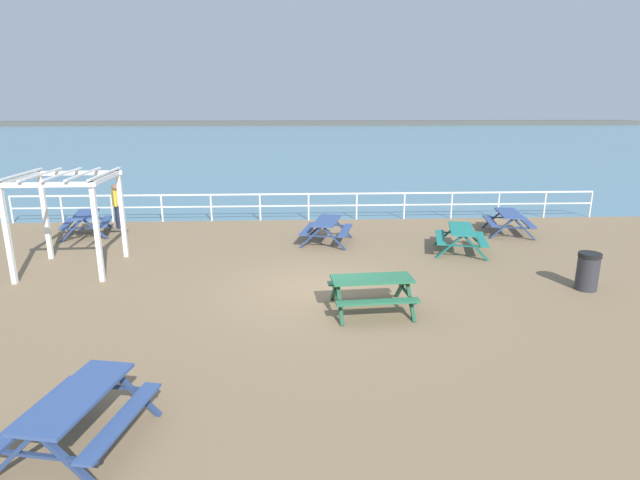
# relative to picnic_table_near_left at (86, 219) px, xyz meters

# --- Properties ---
(ground_plane) EXTENTS (30.00, 24.00, 0.20)m
(ground_plane) POSITION_rel_picnic_table_near_left_xyz_m (7.86, -5.73, -0.68)
(ground_plane) COLOR #846B4C
(sea_band) EXTENTS (142.00, 90.00, 0.01)m
(sea_band) POSITION_rel_picnic_table_near_left_xyz_m (7.86, 47.02, -0.58)
(sea_band) COLOR teal
(sea_band) RESTS_ON ground
(distant_shoreline) EXTENTS (142.00, 6.00, 1.80)m
(distant_shoreline) POSITION_rel_picnic_table_near_left_xyz_m (7.86, 90.02, -0.58)
(distant_shoreline) COLOR #4C4C47
(distant_shoreline) RESTS_ON ground
(seaward_railing) EXTENTS (23.07, 0.07, 1.08)m
(seaward_railing) POSITION_rel_picnic_table_near_left_xyz_m (7.86, 2.02, 0.17)
(seaward_railing) COLOR white
(seaward_railing) RESTS_ON ground
(picnic_table_near_left) EXTENTS (1.88, 2.10, 0.80)m
(picnic_table_near_left) POSITION_rel_picnic_table_near_left_xyz_m (0.00, 0.00, 0.00)
(picnic_table_near_left) COLOR #334C84
(picnic_table_near_left) RESTS_ON ground
(picnic_table_near_right) EXTENTS (1.88, 2.10, 0.80)m
(picnic_table_near_right) POSITION_rel_picnic_table_near_left_xyz_m (8.37, -1.41, 0.00)
(picnic_table_near_right) COLOR #334C84
(picnic_table_near_right) RESTS_ON ground
(picnic_table_mid_centre) EXTENTS (1.83, 2.06, 0.80)m
(picnic_table_mid_centre) POSITION_rel_picnic_table_near_left_xyz_m (4.41, -11.61, 0.00)
(picnic_table_mid_centre) COLOR #334C84
(picnic_table_mid_centre) RESTS_ON ground
(picnic_table_far_left) EXTENTS (1.90, 1.66, 0.80)m
(picnic_table_far_left) POSITION_rel_picnic_table_near_left_xyz_m (9.03, -7.18, 0.00)
(picnic_table_far_left) COLOR #286B47
(picnic_table_far_left) RESTS_ON ground
(picnic_table_far_right) EXTENTS (1.89, 2.10, 0.80)m
(picnic_table_far_right) POSITION_rel_picnic_table_near_left_xyz_m (12.48, -2.72, 0.00)
(picnic_table_far_right) COLOR #1E7A70
(picnic_table_far_right) RESTS_ON ground
(picnic_table_seaward) EXTENTS (1.82, 2.05, 0.80)m
(picnic_table_seaward) POSITION_rel_picnic_table_near_left_xyz_m (14.89, -0.55, 0.00)
(picnic_table_seaward) COLOR #334C84
(picnic_table_seaward) RESTS_ON ground
(visitor) EXTENTS (0.37, 0.46, 1.66)m
(visitor) POSITION_rel_picnic_table_near_left_xyz_m (0.76, 0.95, 0.36)
(visitor) COLOR #1E2338
(visitor) RESTS_ON ground
(lattice_pergola) EXTENTS (2.52, 2.64, 2.70)m
(lattice_pergola) POSITION_rel_picnic_table_near_left_xyz_m (1.14, -3.86, 1.41)
(lattice_pergola) COLOR white
(lattice_pergola) RESTS_ON ground
(litter_bin) EXTENTS (0.55, 0.55, 0.95)m
(litter_bin) POSITION_rel_picnic_table_near_left_xyz_m (14.59, -6.12, -0.10)
(litter_bin) COLOR #2D2D33
(litter_bin) RESTS_ON ground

